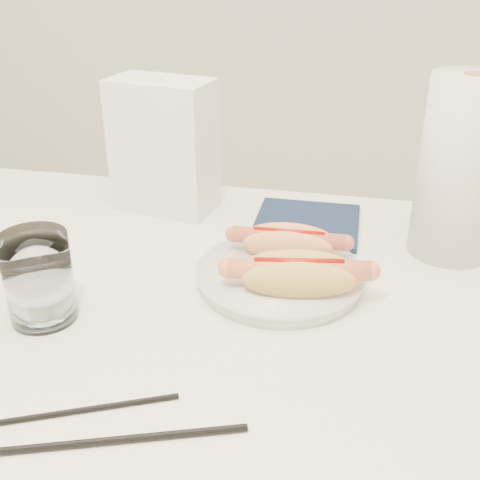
% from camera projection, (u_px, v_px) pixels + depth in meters
% --- Properties ---
extents(table, '(1.20, 0.80, 0.75)m').
position_uv_depth(table, '(181.00, 343.00, 0.78)').
color(table, white).
rests_on(table, ground).
extents(plate, '(0.23, 0.23, 0.02)m').
position_uv_depth(plate, '(280.00, 278.00, 0.80)').
color(plate, silver).
rests_on(plate, table).
extents(hotdog_left, '(0.16, 0.06, 0.04)m').
position_uv_depth(hotdog_left, '(289.00, 243.00, 0.82)').
color(hotdog_left, '#EE9E5F').
rests_on(hotdog_left, plate).
extents(hotdog_right, '(0.18, 0.09, 0.05)m').
position_uv_depth(hotdog_right, '(298.00, 275.00, 0.74)').
color(hotdog_right, '#D5AB53').
rests_on(hotdog_right, plate).
extents(water_glass, '(0.08, 0.08, 0.11)m').
position_uv_depth(water_glass, '(39.00, 278.00, 0.71)').
color(water_glass, silver).
rests_on(water_glass, table).
extents(chopstick_near, '(0.17, 0.08, 0.01)m').
position_uv_depth(chopstick_near, '(82.00, 410.00, 0.58)').
color(chopstick_near, black).
rests_on(chopstick_near, table).
extents(chopstick_far, '(0.23, 0.09, 0.01)m').
position_uv_depth(chopstick_far, '(119.00, 440.00, 0.55)').
color(chopstick_far, black).
rests_on(chopstick_far, table).
extents(napkin_box, '(0.18, 0.12, 0.22)m').
position_uv_depth(napkin_box, '(164.00, 146.00, 0.98)').
color(napkin_box, white).
rests_on(napkin_box, table).
extents(navy_napkin, '(0.16, 0.16, 0.01)m').
position_uv_depth(navy_napkin, '(307.00, 223.00, 0.96)').
color(navy_napkin, '#121E39').
rests_on(navy_napkin, table).
extents(paper_towel_roll, '(0.13, 0.13, 0.26)m').
position_uv_depth(paper_towel_roll, '(461.00, 169.00, 0.82)').
color(paper_towel_roll, silver).
rests_on(paper_towel_roll, table).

